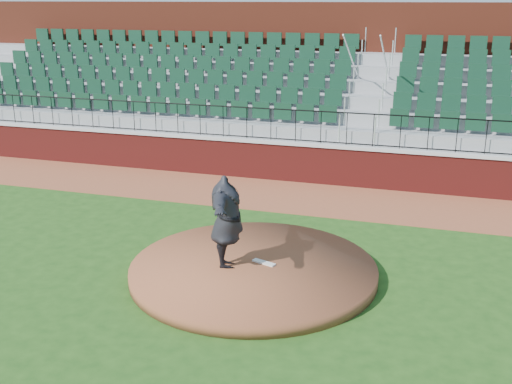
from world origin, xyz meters
TOP-DOWN VIEW (x-y plane):
  - ground at (0.00, 0.00)m, footprint 90.00×90.00m
  - warning_track at (0.00, 5.40)m, footprint 34.00×3.20m
  - field_wall at (0.00, 7.00)m, footprint 34.00×0.35m
  - wall_cap at (0.00, 7.00)m, footprint 34.00×0.45m
  - wall_railing at (0.00, 7.00)m, footprint 34.00×0.05m
  - seating_stands at (0.00, 9.72)m, footprint 34.00×5.10m
  - concourse_wall at (0.00, 12.52)m, footprint 34.00×0.50m
  - pitchers_mound at (0.48, -0.24)m, footprint 5.23×5.23m
  - pitching_rubber at (0.68, -0.11)m, footprint 0.55×0.30m
  - pitcher at (-0.02, -0.46)m, footprint 1.40×2.53m

SIDE VIEW (x-z plane):
  - ground at x=0.00m, z-range 0.00..0.00m
  - warning_track at x=0.00m, z-range 0.00..0.01m
  - pitchers_mound at x=0.48m, z-range 0.00..0.25m
  - pitching_rubber at x=0.68m, z-range 0.25..0.29m
  - field_wall at x=0.00m, z-range 0.00..1.20m
  - pitcher at x=-0.02m, z-range 0.25..2.24m
  - wall_cap at x=0.00m, z-range 1.20..1.30m
  - wall_railing at x=0.00m, z-range 1.30..2.30m
  - seating_stands at x=0.00m, z-range 0.00..4.60m
  - concourse_wall at x=0.00m, z-range 0.00..5.50m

